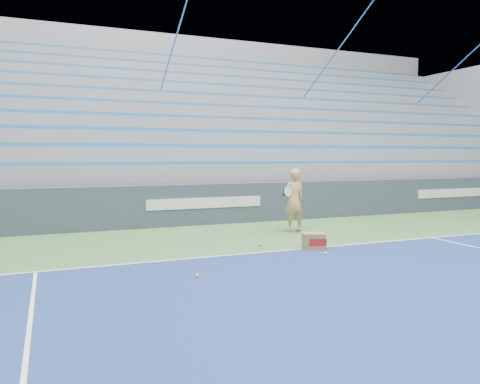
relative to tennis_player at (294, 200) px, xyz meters
name	(u,v)px	position (x,y,z in m)	size (l,w,h in m)	color
sponsor_barrier	(204,204)	(-1.64, 2.04, -0.23)	(30.00, 0.32, 1.10)	#354052
bleachers	(158,143)	(-1.64, 7.76, 1.58)	(31.00, 9.15, 7.30)	gray
tennis_player	(294,200)	(0.00, 0.00, 0.00)	(0.90, 0.83, 1.55)	tan
ball_box	(314,241)	(-0.65, -2.02, -0.62)	(0.52, 0.47, 0.33)	olive
tennis_ball_0	(197,276)	(-3.46, -3.25, -0.75)	(0.07, 0.07, 0.07)	#B2E32E
tennis_ball_1	(311,244)	(-0.52, -1.69, -0.75)	(0.07, 0.07, 0.07)	#B2E32E
tennis_ball_2	(260,244)	(-1.52, -1.31, -0.75)	(0.07, 0.07, 0.07)	#B2E32E
tennis_ball_3	(326,254)	(-0.74, -2.61, -0.75)	(0.07, 0.07, 0.07)	#B2E32E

